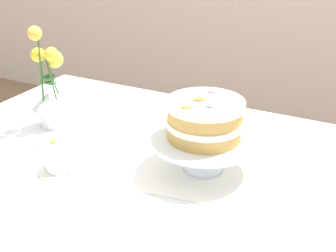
{
  "coord_description": "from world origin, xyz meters",
  "views": [
    {
      "loc": [
        0.56,
        -0.96,
        1.37
      ],
      "look_at": [
        0.07,
        0.01,
        0.86
      ],
      "focal_mm": 47.66,
      "sensor_mm": 36.0,
      "label": 1
    }
  ],
  "objects_px": {
    "layer_cake": "(205,119)",
    "flower_vase": "(48,88)",
    "dining_table": "(143,191)",
    "teacup": "(60,163)",
    "cake_stand": "(204,143)"
  },
  "relations": [
    {
      "from": "flower_vase",
      "to": "teacup",
      "type": "relative_size",
      "value": 2.77
    },
    {
      "from": "layer_cake",
      "to": "flower_vase",
      "type": "bearing_deg",
      "value": 176.58
    },
    {
      "from": "cake_stand",
      "to": "teacup",
      "type": "distance_m",
      "value": 0.4
    },
    {
      "from": "dining_table",
      "to": "teacup",
      "type": "xyz_separation_m",
      "value": [
        -0.18,
        -0.14,
        0.12
      ]
    },
    {
      "from": "layer_cake",
      "to": "dining_table",
      "type": "bearing_deg",
      "value": -163.68
    },
    {
      "from": "cake_stand",
      "to": "teacup",
      "type": "relative_size",
      "value": 2.37
    },
    {
      "from": "flower_vase",
      "to": "dining_table",
      "type": "bearing_deg",
      "value": -11.72
    },
    {
      "from": "layer_cake",
      "to": "teacup",
      "type": "relative_size",
      "value": 1.69
    },
    {
      "from": "layer_cake",
      "to": "flower_vase",
      "type": "xyz_separation_m",
      "value": [
        -0.56,
        0.03,
        -0.02
      ]
    },
    {
      "from": "flower_vase",
      "to": "teacup",
      "type": "xyz_separation_m",
      "value": [
        0.22,
        -0.22,
        -0.11
      ]
    },
    {
      "from": "dining_table",
      "to": "flower_vase",
      "type": "relative_size",
      "value": 4.13
    },
    {
      "from": "dining_table",
      "to": "cake_stand",
      "type": "relative_size",
      "value": 4.83
    },
    {
      "from": "dining_table",
      "to": "layer_cake",
      "type": "bearing_deg",
      "value": 16.32
    },
    {
      "from": "flower_vase",
      "to": "cake_stand",
      "type": "bearing_deg",
      "value": -3.42
    },
    {
      "from": "flower_vase",
      "to": "teacup",
      "type": "distance_m",
      "value": 0.33
    }
  ]
}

